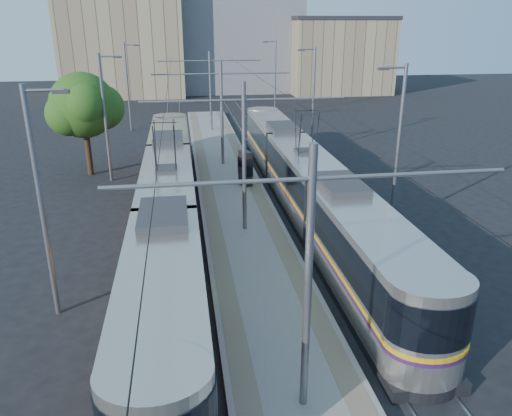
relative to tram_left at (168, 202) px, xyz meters
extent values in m
plane|color=black|center=(3.60, -8.44, -1.71)|extent=(160.00, 160.00, 0.00)
cube|color=gray|center=(3.60, 8.56, -1.56)|extent=(4.00, 50.00, 0.30)
cube|color=gray|center=(2.15, 8.56, -1.40)|extent=(0.70, 50.00, 0.01)
cube|color=gray|center=(5.05, 8.56, -1.40)|extent=(0.70, 50.00, 0.01)
cube|color=gray|center=(-0.72, 8.56, -1.69)|extent=(0.07, 70.00, 0.03)
cube|color=gray|center=(0.72, 8.56, -1.69)|extent=(0.07, 70.00, 0.03)
cube|color=gray|center=(6.48, 8.56, -1.69)|extent=(0.07, 70.00, 0.03)
cube|color=gray|center=(7.92, 8.56, -1.69)|extent=(0.07, 70.00, 0.03)
cube|color=silver|center=(0.00, -11.44, -1.70)|extent=(1.20, 5.00, 0.01)
cube|color=black|center=(0.00, 0.00, -1.51)|extent=(2.30, 30.50, 0.40)
cube|color=#B9B4AA|center=(0.00, 0.00, 0.14)|extent=(2.40, 28.90, 2.90)
cube|color=black|center=(0.00, 0.00, 0.64)|extent=(2.43, 28.90, 1.30)
cube|color=yellow|center=(0.00, 0.00, -0.26)|extent=(2.43, 28.90, 0.12)
cube|color=#B10C0A|center=(0.00, 0.00, -0.76)|extent=(2.42, 28.90, 1.10)
cube|color=#2D2D30|center=(0.00, 0.00, 1.74)|extent=(1.68, 3.00, 0.30)
cube|color=black|center=(7.20, 2.24, -1.51)|extent=(2.30, 29.66, 0.40)
cube|color=beige|center=(7.20, 2.24, 0.14)|extent=(2.40, 28.06, 2.90)
cube|color=black|center=(7.20, 2.24, 0.64)|extent=(2.43, 28.06, 1.30)
cube|color=#D79A0B|center=(7.20, 2.24, -0.26)|extent=(2.43, 28.06, 0.12)
cube|color=#39154C|center=(7.20, 2.24, -0.41)|extent=(2.43, 28.06, 0.10)
cube|color=#2D2D30|center=(7.20, 2.24, 1.74)|extent=(1.68, 3.00, 0.30)
cylinder|color=slate|center=(3.60, -12.44, 2.09)|extent=(0.20, 0.20, 7.00)
cylinder|color=slate|center=(3.60, -12.44, 4.79)|extent=(9.20, 0.10, 0.10)
cylinder|color=slate|center=(3.60, -0.44, 2.09)|extent=(0.20, 0.20, 7.00)
cylinder|color=slate|center=(3.60, -0.44, 4.79)|extent=(9.20, 0.10, 0.10)
cylinder|color=slate|center=(3.60, 11.56, 2.09)|extent=(0.20, 0.20, 7.00)
cylinder|color=slate|center=(3.60, 11.56, 4.79)|extent=(9.20, 0.10, 0.10)
cylinder|color=slate|center=(3.60, 23.56, 2.09)|extent=(0.20, 0.20, 7.00)
cylinder|color=slate|center=(3.60, 23.56, 4.79)|extent=(9.20, 0.10, 0.10)
cylinder|color=black|center=(0.00, 8.56, 3.84)|extent=(0.02, 70.00, 0.02)
cylinder|color=black|center=(7.20, 8.56, 3.84)|extent=(0.02, 70.00, 0.02)
cylinder|color=slate|center=(-3.90, -6.44, 2.29)|extent=(0.18, 0.18, 8.00)
cube|color=#2D2D30|center=(-2.80, -6.44, 6.04)|extent=(0.50, 0.22, 0.12)
cylinder|color=slate|center=(-3.90, 9.56, 2.29)|extent=(0.18, 0.18, 8.00)
cube|color=#2D2D30|center=(-2.80, 9.56, 6.04)|extent=(0.50, 0.22, 0.12)
cylinder|color=slate|center=(-3.90, 25.56, 2.29)|extent=(0.18, 0.18, 8.00)
cube|color=#2D2D30|center=(-2.80, 25.56, 6.04)|extent=(0.50, 0.22, 0.12)
cylinder|color=slate|center=(11.10, -0.44, 2.29)|extent=(0.18, 0.18, 8.00)
cube|color=#2D2D30|center=(10.00, -0.44, 6.04)|extent=(0.50, 0.22, 0.12)
cylinder|color=slate|center=(11.10, 15.56, 2.29)|extent=(0.18, 0.18, 8.00)
cube|color=#2D2D30|center=(10.00, 15.56, 6.04)|extent=(0.50, 0.22, 0.12)
cylinder|color=slate|center=(11.10, 31.56, 2.29)|extent=(0.18, 0.18, 8.00)
cube|color=#2D2D30|center=(10.00, 31.56, 6.04)|extent=(0.50, 0.22, 0.12)
cube|color=black|center=(4.52, 6.36, -0.34)|extent=(0.79, 1.05, 2.14)
cube|color=black|center=(4.52, 6.36, -0.20)|extent=(0.84, 1.09, 1.11)
cylinder|color=#382314|center=(-5.44, 11.19, -0.30)|extent=(0.39, 0.39, 2.82)
sphere|color=#234D16|center=(-5.44, 11.19, 2.96)|extent=(4.23, 4.23, 4.23)
sphere|color=#234D16|center=(-4.39, 11.89, 2.70)|extent=(3.00, 3.00, 3.00)
cube|color=#9A8A68|center=(-6.40, 51.56, 5.72)|extent=(16.00, 12.00, 14.86)
cube|color=slate|center=(9.60, 55.56, 6.18)|extent=(18.00, 14.00, 15.78)
cube|color=#9A8A68|center=(23.60, 49.56, 3.28)|extent=(14.00, 10.00, 9.97)
cube|color=#262328|center=(23.60, 49.56, 8.52)|extent=(14.28, 10.20, 0.50)
camera|label=1|loc=(0.78, -22.70, 8.05)|focal=35.00mm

